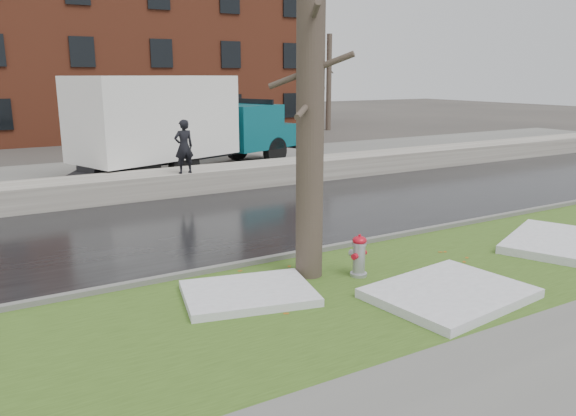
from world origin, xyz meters
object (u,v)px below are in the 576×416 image
box_truck (181,123)px  worker (184,147)px  fire_hydrant (359,254)px  tree (310,106)px

box_truck → worker: (-1.32, -3.84, -0.40)m
fire_hydrant → box_truck: bearing=65.3°
tree → worker: tree is taller
tree → box_truck: (1.88, 12.05, -1.26)m
tree → box_truck: bearing=81.1°
tree → worker: bearing=86.1°
worker → box_truck: bearing=-110.4°
worker → tree: bearing=84.6°
fire_hydrant → tree: size_ratio=0.13×
fire_hydrant → worker: (-0.23, 8.73, 1.12)m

